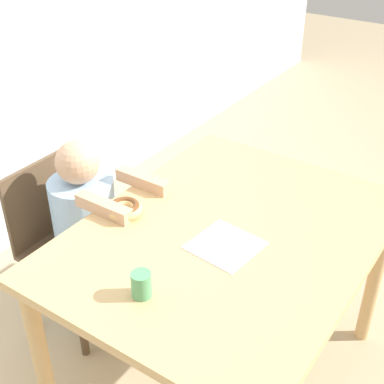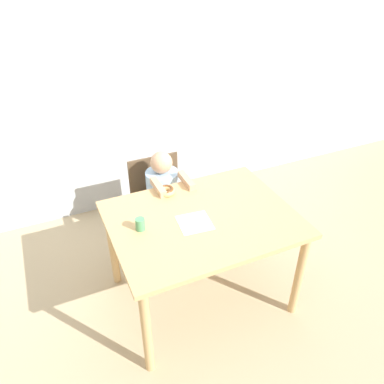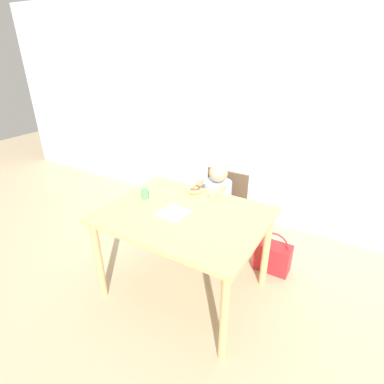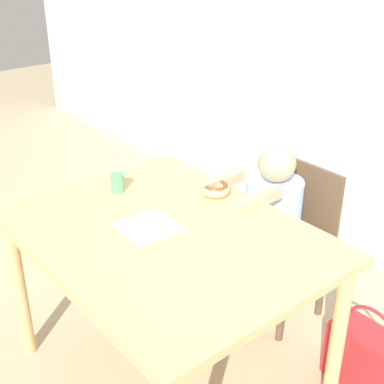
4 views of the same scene
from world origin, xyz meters
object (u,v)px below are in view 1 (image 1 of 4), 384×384
at_px(donut, 125,209).
at_px(cup, 141,285).
at_px(child_figure, 88,240).
at_px(chair, 72,239).
at_px(handbag, 176,232).

bearing_deg(donut, cup, -133.00).
xyz_separation_m(child_figure, donut, (-0.08, -0.30, 0.32)).
distance_m(chair, handbag, 0.68).
height_order(chair, donut, donut).
height_order(donut, handbag, donut).
bearing_deg(handbag, chair, 167.85).
bearing_deg(cup, chair, 62.67).
xyz_separation_m(chair, handbag, (0.61, -0.13, -0.28)).
height_order(child_figure, handbag, child_figure).
relative_size(donut, handbag, 0.32).
xyz_separation_m(chair, child_figure, (0.00, -0.11, 0.04)).
distance_m(child_figure, donut, 0.45).
bearing_deg(child_figure, cup, -121.27).
xyz_separation_m(donut, handbag, (0.69, 0.28, -0.64)).
distance_m(donut, handbag, 0.98).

